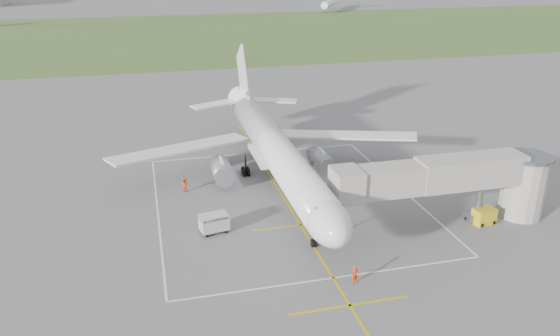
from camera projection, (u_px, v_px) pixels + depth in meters
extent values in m
plane|color=#535356|center=(277.00, 187.00, 64.62)|extent=(700.00, 700.00, 0.00)
cube|color=#425826|center=(183.00, 34.00, 181.64)|extent=(700.00, 120.00, 0.02)
cube|color=#C2A10B|center=(288.00, 204.00, 60.11)|extent=(0.25, 60.00, 0.01)
cube|color=#C2A10B|center=(350.00, 305.00, 43.01)|extent=(10.00, 0.25, 0.01)
cube|color=#C2A10B|center=(300.00, 225.00, 55.61)|extent=(10.00, 0.25, 0.01)
cube|color=silver|center=(256.00, 153.00, 75.42)|extent=(28.00, 0.20, 0.01)
cube|color=silver|center=(333.00, 278.00, 46.61)|extent=(28.00, 0.20, 0.01)
cube|color=silver|center=(158.00, 214.00, 57.82)|extent=(0.20, 32.00, 0.01)
cube|color=silver|center=(400.00, 188.00, 64.21)|extent=(0.20, 32.00, 0.01)
cylinder|color=silver|center=(277.00, 151.00, 62.95)|extent=(3.80, 36.00, 3.80)
ellipsoid|color=silver|center=(327.00, 221.00, 46.75)|extent=(3.80, 7.22, 3.80)
cube|color=black|center=(331.00, 214.00, 45.55)|extent=(2.40, 1.60, 0.99)
cone|color=silver|center=(244.00, 103.00, 81.25)|extent=(3.80, 6.00, 3.80)
cube|color=silver|center=(344.00, 135.00, 71.06)|extent=(17.93, 11.24, 1.23)
cube|color=silver|center=(181.00, 148.00, 66.27)|extent=(17.93, 11.24, 1.23)
cube|color=silver|center=(271.00, 155.00, 66.22)|extent=(4.20, 8.00, 0.50)
cube|color=silver|center=(242.00, 73.00, 80.29)|extent=(0.30, 7.89, 8.65)
cube|color=silver|center=(246.00, 97.00, 79.42)|extent=(0.35, 5.00, 1.20)
cube|color=silver|center=(272.00, 100.00, 81.87)|extent=(7.85, 5.03, 0.20)
cube|color=silver|center=(216.00, 104.00, 79.95)|extent=(7.85, 5.03, 0.20)
cylinder|color=gray|center=(321.00, 160.00, 67.58)|extent=(2.30, 4.20, 2.30)
cube|color=silver|center=(322.00, 155.00, 67.01)|extent=(0.25, 2.40, 1.20)
cylinder|color=gray|center=(221.00, 169.00, 64.75)|extent=(2.30, 4.20, 2.30)
cube|color=silver|center=(221.00, 164.00, 64.18)|extent=(0.25, 2.40, 1.20)
cylinder|color=black|center=(314.00, 234.00, 51.08)|extent=(0.18, 0.18, 2.60)
cylinder|color=black|center=(313.00, 243.00, 51.39)|extent=(0.28, 0.80, 0.80)
cylinder|color=black|center=(315.00, 243.00, 51.44)|extent=(0.28, 0.80, 0.80)
cylinder|color=black|center=(291.00, 160.00, 68.81)|extent=(0.22, 0.22, 2.80)
cylinder|color=black|center=(289.00, 168.00, 68.77)|extent=(0.32, 0.96, 0.96)
cylinder|color=black|center=(293.00, 168.00, 68.90)|extent=(0.32, 0.96, 0.96)
cylinder|color=black|center=(288.00, 166.00, 69.40)|extent=(0.32, 0.96, 0.96)
cylinder|color=black|center=(292.00, 166.00, 69.53)|extent=(0.32, 0.96, 0.96)
cylinder|color=black|center=(245.00, 164.00, 67.49)|extent=(0.22, 0.22, 2.80)
cylinder|color=black|center=(244.00, 173.00, 67.45)|extent=(0.32, 0.96, 0.96)
cylinder|color=black|center=(248.00, 172.00, 67.58)|extent=(0.32, 0.96, 0.96)
cylinder|color=black|center=(243.00, 171.00, 68.08)|extent=(0.32, 0.96, 0.96)
cylinder|color=black|center=(247.00, 170.00, 68.21)|extent=(0.32, 0.96, 0.96)
cube|color=gray|center=(389.00, 180.00, 52.15)|extent=(11.09, 2.90, 2.80)
cube|color=gray|center=(470.00, 171.00, 54.10)|extent=(11.09, 3.10, 3.00)
cube|color=gray|center=(346.00, 185.00, 51.16)|extent=(2.60, 3.40, 3.00)
cylinder|color=#575B5F|center=(479.00, 202.00, 55.79)|extent=(0.70, 0.70, 4.20)
cube|color=#575B5F|center=(477.00, 216.00, 56.40)|extent=(2.60, 1.40, 0.90)
cylinder|color=gray|center=(523.00, 187.00, 56.52)|extent=(4.40, 4.40, 6.40)
cylinder|color=#575B5F|center=(529.00, 157.00, 55.26)|extent=(5.00, 5.00, 0.30)
cylinder|color=black|center=(468.00, 218.00, 56.21)|extent=(0.70, 0.30, 0.70)
cylinder|color=black|center=(485.00, 216.00, 56.67)|extent=(0.70, 0.30, 0.70)
cube|color=gold|center=(484.00, 216.00, 55.66)|extent=(2.38, 1.74, 1.65)
cylinder|color=black|center=(481.00, 225.00, 55.09)|extent=(0.29, 0.51, 0.48)
cylinder|color=black|center=(493.00, 222.00, 55.64)|extent=(0.29, 0.51, 0.48)
cube|color=#B0B0B0|center=(214.00, 224.00, 53.84)|extent=(3.02, 2.14, 1.21)
cube|color=#B0B0B0|center=(214.00, 215.00, 53.49)|extent=(3.02, 2.14, 0.09)
cylinder|color=black|center=(205.00, 227.00, 52.77)|extent=(0.09, 0.09, 1.43)
cylinder|color=black|center=(227.00, 222.00, 53.63)|extent=(0.09, 0.09, 1.43)
cylinder|color=black|center=(201.00, 221.00, 53.88)|extent=(0.09, 0.09, 1.43)
cylinder|color=black|center=(222.00, 217.00, 54.75)|extent=(0.09, 0.09, 1.43)
cylinder|color=black|center=(207.00, 235.00, 53.20)|extent=(0.28, 0.47, 0.44)
cylinder|color=black|center=(226.00, 231.00, 53.98)|extent=(0.28, 0.47, 0.44)
cylinder|color=black|center=(203.00, 230.00, 54.23)|extent=(0.28, 0.47, 0.44)
cylinder|color=black|center=(222.00, 226.00, 55.00)|extent=(0.28, 0.47, 0.44)
imported|color=#E33D07|center=(355.00, 275.00, 45.53)|extent=(0.73, 0.60, 1.74)
imported|color=#FF4608|center=(185.00, 185.00, 63.14)|extent=(0.99, 1.02, 1.66)
cylinder|color=silver|center=(331.00, 2.00, 253.77)|extent=(18.77, 29.32, 3.20)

